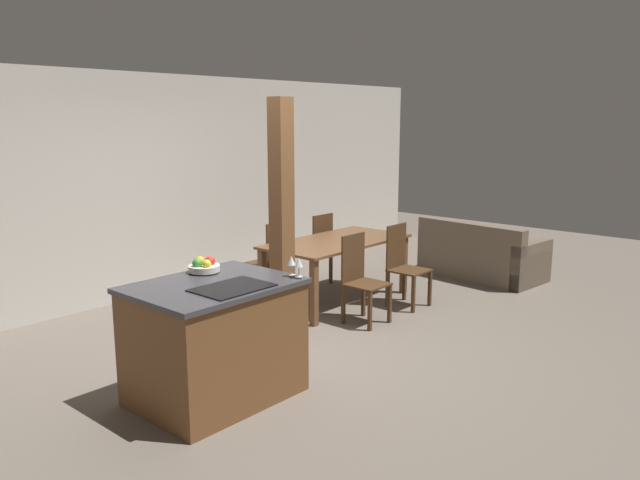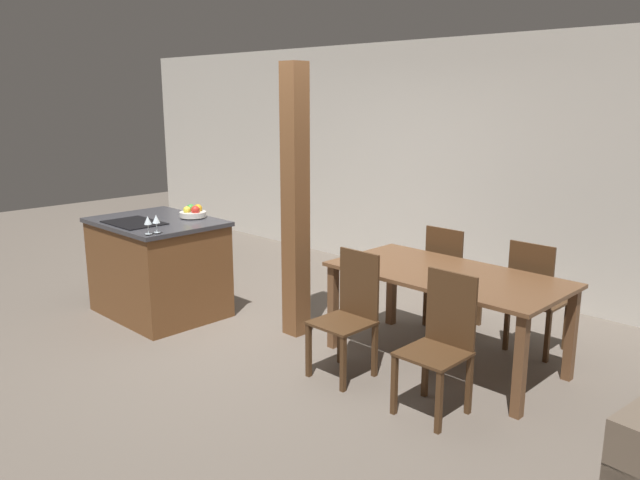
{
  "view_description": "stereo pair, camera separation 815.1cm",
  "coord_description": "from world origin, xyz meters",
  "px_view_note": "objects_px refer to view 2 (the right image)",
  "views": [
    {
      "loc": [
        -4.08,
        -3.9,
        2.18
      ],
      "look_at": [
        0.6,
        0.2,
        0.95
      ],
      "focal_mm": 35.0,
      "sensor_mm": 36.0,
      "label": 1
    },
    {
      "loc": [
        4.05,
        -3.3,
        2.1
      ],
      "look_at": [
        0.6,
        0.2,
        0.95
      ],
      "focal_mm": 35.0,
      "sensor_mm": 36.0,
      "label": 2
    }
  ],
  "objects_px": {
    "timber_post": "(295,203)",
    "dining_chair_near_right": "(440,342)",
    "wine_glass_middle": "(156,220)",
    "dining_chair_near_left": "(349,313)",
    "fruit_bowl": "(193,212)",
    "wine_glass_near": "(148,221)",
    "dining_chair_far_right": "(535,296)",
    "kitchen_island": "(159,267)",
    "dining_table": "(447,284)",
    "dining_chair_far_left": "(449,276)"
  },
  "relations": [
    {
      "from": "timber_post",
      "to": "dining_chair_near_right",
      "type": "bearing_deg",
      "value": -9.73
    },
    {
      "from": "timber_post",
      "to": "wine_glass_middle",
      "type": "bearing_deg",
      "value": -131.69
    },
    {
      "from": "dining_chair_near_left",
      "to": "timber_post",
      "type": "distance_m",
      "value": 1.17
    },
    {
      "from": "fruit_bowl",
      "to": "timber_post",
      "type": "relative_size",
      "value": 0.11
    },
    {
      "from": "fruit_bowl",
      "to": "wine_glass_near",
      "type": "relative_size",
      "value": 1.65
    },
    {
      "from": "dining_chair_near_right",
      "to": "dining_chair_far_right",
      "type": "relative_size",
      "value": 1.0
    },
    {
      "from": "kitchen_island",
      "to": "dining_chair_far_right",
      "type": "height_order",
      "value": "dining_chair_far_right"
    },
    {
      "from": "wine_glass_near",
      "to": "dining_table",
      "type": "xyz_separation_m",
      "value": [
        2.1,
        1.36,
        -0.4
      ]
    },
    {
      "from": "wine_glass_near",
      "to": "dining_chair_near_right",
      "type": "height_order",
      "value": "wine_glass_near"
    },
    {
      "from": "wine_glass_middle",
      "to": "dining_chair_near_left",
      "type": "xyz_separation_m",
      "value": [
        1.69,
        0.6,
        -0.57
      ]
    },
    {
      "from": "kitchen_island",
      "to": "dining_chair_far_left",
      "type": "xyz_separation_m",
      "value": [
        2.23,
        1.64,
        0.02
      ]
    },
    {
      "from": "kitchen_island",
      "to": "dining_chair_near_left",
      "type": "relative_size",
      "value": 1.29
    },
    {
      "from": "fruit_bowl",
      "to": "dining_chair_near_right",
      "type": "height_order",
      "value": "fruit_bowl"
    },
    {
      "from": "wine_glass_middle",
      "to": "dining_chair_far_left",
      "type": "height_order",
      "value": "wine_glass_middle"
    },
    {
      "from": "dining_table",
      "to": "dining_chair_far_left",
      "type": "distance_m",
      "value": 0.81
    },
    {
      "from": "dining_chair_far_left",
      "to": "dining_chair_far_right",
      "type": "bearing_deg",
      "value": -180.0
    },
    {
      "from": "kitchen_island",
      "to": "dining_table",
      "type": "xyz_separation_m",
      "value": [
        2.64,
        0.96,
        0.18
      ]
    },
    {
      "from": "fruit_bowl",
      "to": "dining_chair_far_left",
      "type": "bearing_deg",
      "value": 32.77
    },
    {
      "from": "wine_glass_near",
      "to": "dining_chair_far_left",
      "type": "height_order",
      "value": "wine_glass_near"
    },
    {
      "from": "wine_glass_middle",
      "to": "timber_post",
      "type": "distance_m",
      "value": 1.2
    },
    {
      "from": "wine_glass_near",
      "to": "wine_glass_middle",
      "type": "xyz_separation_m",
      "value": [
        0.0,
        0.08,
        0.0
      ]
    },
    {
      "from": "dining_chair_near_left",
      "to": "dining_chair_near_right",
      "type": "relative_size",
      "value": 1.0
    },
    {
      "from": "fruit_bowl",
      "to": "dining_chair_near_left",
      "type": "bearing_deg",
      "value": -0.88
    },
    {
      "from": "wine_glass_near",
      "to": "wine_glass_middle",
      "type": "distance_m",
      "value": 0.08
    },
    {
      "from": "wine_glass_middle",
      "to": "dining_table",
      "type": "xyz_separation_m",
      "value": [
        2.1,
        1.28,
        -0.4
      ]
    },
    {
      "from": "dining_chair_near_right",
      "to": "wine_glass_near",
      "type": "bearing_deg",
      "value": -164.91
    },
    {
      "from": "dining_chair_near_right",
      "to": "kitchen_island",
      "type": "bearing_deg",
      "value": -174.73
    },
    {
      "from": "wine_glass_near",
      "to": "dining_chair_far_left",
      "type": "distance_m",
      "value": 2.71
    },
    {
      "from": "wine_glass_near",
      "to": "dining_chair_far_right",
      "type": "xyz_separation_m",
      "value": [
        2.51,
        2.04,
        -0.57
      ]
    },
    {
      "from": "wine_glass_near",
      "to": "wine_glass_middle",
      "type": "bearing_deg",
      "value": 90.0
    },
    {
      "from": "kitchen_island",
      "to": "dining_chair_near_left",
      "type": "distance_m",
      "value": 2.25
    },
    {
      "from": "wine_glass_near",
      "to": "dining_chair_far_left",
      "type": "xyz_separation_m",
      "value": [
        1.69,
        2.04,
        -0.57
      ]
    },
    {
      "from": "kitchen_island",
      "to": "dining_chair_far_right",
      "type": "distance_m",
      "value": 3.46
    },
    {
      "from": "kitchen_island",
      "to": "dining_chair_near_left",
      "type": "height_order",
      "value": "dining_chair_near_left"
    },
    {
      "from": "wine_glass_middle",
      "to": "dining_chair_near_right",
      "type": "xyz_separation_m",
      "value": [
        2.51,
        0.6,
        -0.57
      ]
    },
    {
      "from": "fruit_bowl",
      "to": "dining_chair_far_right",
      "type": "distance_m",
      "value": 3.22
    },
    {
      "from": "dining_table",
      "to": "dining_chair_far_left",
      "type": "xyz_separation_m",
      "value": [
        -0.41,
        0.68,
        -0.16
      ]
    },
    {
      "from": "fruit_bowl",
      "to": "dining_table",
      "type": "relative_size",
      "value": 0.14
    },
    {
      "from": "kitchen_island",
      "to": "dining_chair_far_right",
      "type": "xyz_separation_m",
      "value": [
        3.05,
        1.64,
        0.02
      ]
    },
    {
      "from": "dining_chair_near_right",
      "to": "dining_chair_far_left",
      "type": "xyz_separation_m",
      "value": [
        -0.82,
        1.36,
        0.0
      ]
    },
    {
      "from": "dining_chair_far_left",
      "to": "wine_glass_middle",
      "type": "bearing_deg",
      "value": 49.21
    },
    {
      "from": "dining_chair_near_left",
      "to": "dining_chair_near_right",
      "type": "bearing_deg",
      "value": 0.0
    },
    {
      "from": "wine_glass_near",
      "to": "dining_chair_near_right",
      "type": "xyz_separation_m",
      "value": [
        2.51,
        0.68,
        -0.57
      ]
    },
    {
      "from": "dining_table",
      "to": "timber_post",
      "type": "bearing_deg",
      "value": -163.49
    },
    {
      "from": "fruit_bowl",
      "to": "dining_chair_near_left",
      "type": "relative_size",
      "value": 0.27
    },
    {
      "from": "kitchen_island",
      "to": "dining_table",
      "type": "bearing_deg",
      "value": 20.03
    },
    {
      "from": "fruit_bowl",
      "to": "dining_chair_near_right",
      "type": "bearing_deg",
      "value": -0.63
    },
    {
      "from": "wine_glass_near",
      "to": "timber_post",
      "type": "bearing_deg",
      "value": 50.75
    },
    {
      "from": "dining_table",
      "to": "dining_chair_far_right",
      "type": "relative_size",
      "value": 1.91
    },
    {
      "from": "wine_glass_near",
      "to": "kitchen_island",
      "type": "bearing_deg",
      "value": 143.92
    }
  ]
}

